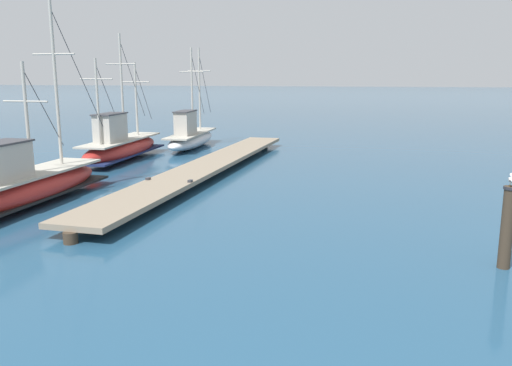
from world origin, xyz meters
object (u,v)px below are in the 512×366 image
(fishing_boat_0, at_px, (22,185))
(perched_seagull, at_px, (512,180))
(fishing_boat_1, at_px, (120,146))
(fishing_boat_4, at_px, (191,136))
(mooring_piling, at_px, (507,226))

(fishing_boat_0, xyz_separation_m, perched_seagull, (13.70, -2.18, 1.28))
(fishing_boat_0, bearing_deg, perched_seagull, -9.03)
(fishing_boat_1, relative_size, fishing_boat_4, 0.95)
(fishing_boat_1, xyz_separation_m, fishing_boat_4, (1.74, 4.94, -0.05))
(fishing_boat_0, xyz_separation_m, mooring_piling, (13.70, -2.17, 0.27))
(fishing_boat_0, height_order, fishing_boat_1, fishing_boat_0)
(fishing_boat_0, bearing_deg, fishing_boat_1, 99.69)
(perched_seagull, bearing_deg, mooring_piling, 84.93)
(fishing_boat_1, distance_m, perched_seagull, 19.05)
(perched_seagull, bearing_deg, fishing_boat_4, 129.76)
(fishing_boat_0, height_order, perched_seagull, fishing_boat_0)
(fishing_boat_0, distance_m, fishing_boat_1, 9.27)
(fishing_boat_4, distance_m, mooring_piling, 21.15)
(fishing_boat_0, relative_size, fishing_boat_4, 1.10)
(mooring_piling, bearing_deg, fishing_boat_0, 170.99)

